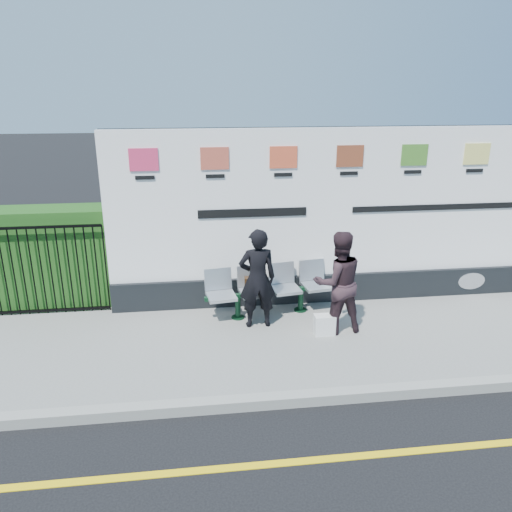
{
  "coord_description": "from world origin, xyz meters",
  "views": [
    {
      "loc": [
        -2.04,
        -4.17,
        3.76
      ],
      "look_at": [
        -1.13,
        3.09,
        1.25
      ],
      "focal_mm": 35.0,
      "sensor_mm": 36.0,
      "label": 1
    }
  ],
  "objects_px": {
    "bench": "(270,302)",
    "woman_right": "(338,282)",
    "billboard": "(344,229)",
    "woman_left": "(257,279)"
  },
  "relations": [
    {
      "from": "bench",
      "to": "woman_right",
      "type": "relative_size",
      "value": 1.3
    },
    {
      "from": "billboard",
      "to": "woman_left",
      "type": "relative_size",
      "value": 5.0
    },
    {
      "from": "bench",
      "to": "woman_right",
      "type": "distance_m",
      "value": 1.3
    },
    {
      "from": "bench",
      "to": "woman_left",
      "type": "distance_m",
      "value": 0.74
    },
    {
      "from": "billboard",
      "to": "woman_left",
      "type": "height_order",
      "value": "billboard"
    },
    {
      "from": "billboard",
      "to": "woman_right",
      "type": "height_order",
      "value": "billboard"
    },
    {
      "from": "billboard",
      "to": "woman_right",
      "type": "xyz_separation_m",
      "value": [
        -0.43,
        -1.2,
        -0.49
      ]
    },
    {
      "from": "bench",
      "to": "woman_left",
      "type": "xyz_separation_m",
      "value": [
        -0.26,
        -0.38,
        0.58
      ]
    },
    {
      "from": "bench",
      "to": "woman_left",
      "type": "bearing_deg",
      "value": -132.41
    },
    {
      "from": "woman_left",
      "to": "woman_right",
      "type": "relative_size",
      "value": 0.99
    }
  ]
}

